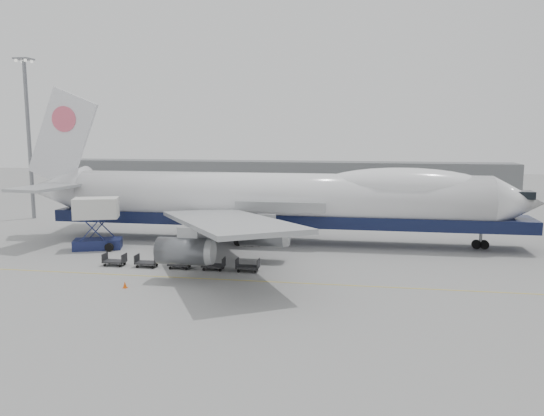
# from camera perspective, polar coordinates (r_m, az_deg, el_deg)

# --- Properties ---
(ground) EXTENTS (260.00, 260.00, 0.00)m
(ground) POSITION_cam_1_polar(r_m,az_deg,el_deg) (56.77, -1.43, -6.16)
(ground) COLOR gray
(ground) RESTS_ON ground
(apron_line) EXTENTS (60.00, 0.15, 0.01)m
(apron_line) POSITION_cam_1_polar(r_m,az_deg,el_deg) (51.10, -2.70, -7.81)
(apron_line) COLOR gold
(apron_line) RESTS_ON ground
(hangar) EXTENTS (110.00, 8.00, 7.00)m
(hangar) POSITION_cam_1_polar(r_m,az_deg,el_deg) (126.09, 0.05, 3.48)
(hangar) COLOR slate
(hangar) RESTS_ON ground
(floodlight_mast) EXTENTS (2.40, 2.40, 25.43)m
(floodlight_mast) POSITION_cam_1_polar(r_m,az_deg,el_deg) (93.91, -24.73, 7.62)
(floodlight_mast) COLOR slate
(floodlight_mast) RESTS_ON ground
(airliner) EXTENTS (67.00, 55.30, 19.98)m
(airliner) POSITION_cam_1_polar(r_m,az_deg,el_deg) (67.24, 1.01, 1.01)
(airliner) COLOR white
(airliner) RESTS_ON ground
(catering_truck) EXTENTS (6.10, 5.03, 6.22)m
(catering_truck) POSITION_cam_1_polar(r_m,az_deg,el_deg) (67.08, -18.33, -1.31)
(catering_truck) COLOR #1A214F
(catering_truck) RESTS_ON ground
(traffic_cone) EXTENTS (0.41, 0.41, 0.61)m
(traffic_cone) POSITION_cam_1_polar(r_m,az_deg,el_deg) (50.54, -15.55, -7.96)
(traffic_cone) COLOR #DE500B
(traffic_cone) RESTS_ON ground
(dolly_0) EXTENTS (2.30, 1.35, 1.30)m
(dolly_0) POSITION_cam_1_polar(r_m,az_deg,el_deg) (58.88, -16.57, -5.45)
(dolly_0) COLOR #2D2D30
(dolly_0) RESTS_ON ground
(dolly_1) EXTENTS (2.30, 1.35, 1.30)m
(dolly_1) POSITION_cam_1_polar(r_m,az_deg,el_deg) (57.41, -13.31, -5.67)
(dolly_1) COLOR #2D2D30
(dolly_1) RESTS_ON ground
(dolly_2) EXTENTS (2.30, 1.35, 1.30)m
(dolly_2) POSITION_cam_1_polar(r_m,az_deg,el_deg) (56.14, -9.89, -5.89)
(dolly_2) COLOR #2D2D30
(dolly_2) RESTS_ON ground
(dolly_3) EXTENTS (2.30, 1.35, 1.30)m
(dolly_3) POSITION_cam_1_polar(r_m,az_deg,el_deg) (55.08, -6.33, -6.09)
(dolly_3) COLOR #2D2D30
(dolly_3) RESTS_ON ground
(dolly_4) EXTENTS (2.30, 1.35, 1.30)m
(dolly_4) POSITION_cam_1_polar(r_m,az_deg,el_deg) (54.23, -2.63, -6.28)
(dolly_4) COLOR #2D2D30
(dolly_4) RESTS_ON ground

